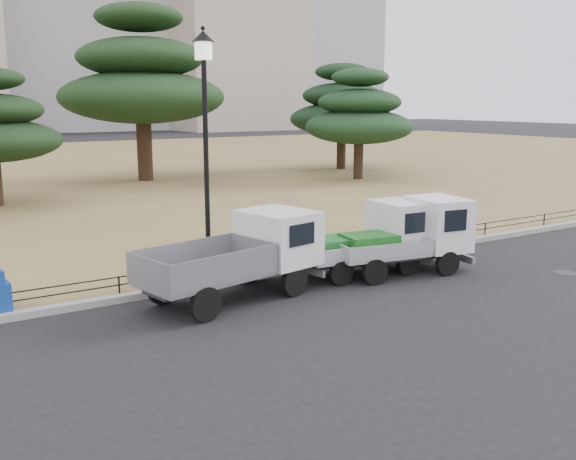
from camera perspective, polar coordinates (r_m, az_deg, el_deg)
ground at (r=14.35m, az=4.31°, el=-6.43°), size 220.00×220.00×0.00m
lawn at (r=42.55m, az=-21.19°, el=4.80°), size 120.00×56.00×0.15m
curb at (r=16.39m, az=-1.13°, el=-3.83°), size 120.00×0.25×0.16m
truck_large at (r=14.45m, az=-4.21°, el=-2.05°), size 4.50×2.46×1.86m
truck_kei_front at (r=16.68m, az=7.44°, el=-0.76°), size 3.53×1.74×1.81m
truck_kei_rear at (r=16.88m, az=10.68°, el=-0.55°), size 3.83×2.09×1.90m
street_lamp at (r=15.27m, az=-7.39°, el=10.14°), size 0.52×0.52×5.81m
pipe_fence at (r=16.43m, az=-1.40°, el=-2.51°), size 38.00×0.04×0.40m
manhole at (r=18.16m, az=23.41°, el=-3.52°), size 0.60×0.60×0.01m
pine_center_right at (r=35.67m, az=-12.88°, el=12.91°), size 8.72×8.72×9.25m
pine_east_near at (r=35.67m, az=6.35°, el=10.07°), size 5.94×5.94×6.00m
pine_east_far at (r=41.07m, az=4.81°, el=10.72°), size 6.53×6.53×6.56m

